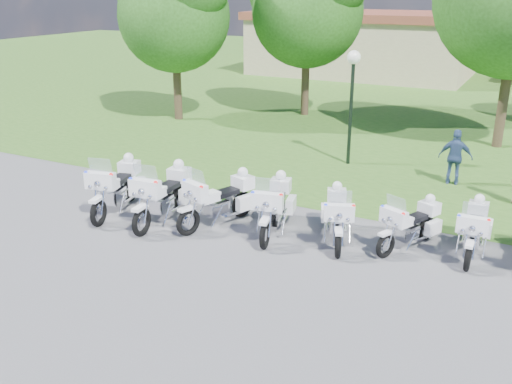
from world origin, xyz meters
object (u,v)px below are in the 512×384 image
at_px(motorcycle_3, 274,205).
at_px(motorcycle_6, 474,228).
at_px(motorcycle_1, 164,194).
at_px(motorcycle_2, 220,199).
at_px(bystander_c, 455,157).
at_px(lamp_post, 353,79).
at_px(motorcycle_5, 411,224).
at_px(motorcycle_4, 337,215).
at_px(motorcycle_0, 117,186).

xyz_separation_m(motorcycle_3, motorcycle_6, (4.54, 0.94, -0.07)).
distance_m(motorcycle_1, motorcycle_2, 1.49).
bearing_deg(motorcycle_6, bystander_c, -78.13).
xyz_separation_m(motorcycle_2, lamp_post, (1.19, 6.52, 2.21)).
height_order(motorcycle_3, motorcycle_5, motorcycle_3).
xyz_separation_m(motorcycle_2, motorcycle_4, (2.96, 0.44, -0.06)).
relative_size(motorcycle_2, motorcycle_6, 1.08).
relative_size(motorcycle_0, motorcycle_3, 1.04).
distance_m(motorcycle_5, lamp_post, 7.02).
relative_size(motorcycle_2, motorcycle_3, 0.98).
xyz_separation_m(motorcycle_6, bystander_c, (-1.21, 4.82, 0.23)).
bearing_deg(motorcycle_4, motorcycle_0, -12.58).
xyz_separation_m(motorcycle_1, motorcycle_5, (6.04, 1.28, -0.13)).
height_order(motorcycle_4, lamp_post, lamp_post).
xyz_separation_m(motorcycle_0, motorcycle_3, (4.34, 0.72, -0.03)).
relative_size(motorcycle_5, bystander_c, 1.16).
height_order(motorcycle_6, bystander_c, bystander_c).
bearing_deg(motorcycle_3, bystander_c, -133.45).
bearing_deg(motorcycle_4, lamp_post, -95.42).
relative_size(motorcycle_4, motorcycle_6, 0.97).
bearing_deg(motorcycle_2, motorcycle_3, -151.79).
relative_size(motorcycle_1, motorcycle_3, 1.07).
xyz_separation_m(motorcycle_4, bystander_c, (1.78, 5.54, 0.22)).
bearing_deg(motorcycle_0, lamp_post, -133.81).
bearing_deg(motorcycle_6, lamp_post, -50.63).
bearing_deg(motorcycle_0, bystander_c, -153.26).
bearing_deg(motorcycle_6, motorcycle_4, 11.29).
bearing_deg(lamp_post, motorcycle_6, -48.40).
bearing_deg(motorcycle_5, motorcycle_3, 34.90).
distance_m(motorcycle_2, bystander_c, 7.63).
xyz_separation_m(motorcycle_1, motorcycle_6, (7.38, 1.60, -0.11)).
bearing_deg(motorcycle_6, motorcycle_3, 9.49).
relative_size(motorcycle_0, motorcycle_2, 1.06).
xyz_separation_m(motorcycle_0, motorcycle_4, (5.89, 0.94, -0.09)).
bearing_deg(motorcycle_5, motorcycle_1, 35.81).
relative_size(motorcycle_0, motorcycle_6, 1.15).
xyz_separation_m(motorcycle_5, bystander_c, (0.13, 5.13, 0.26)).
distance_m(motorcycle_2, lamp_post, 6.99).
bearing_deg(motorcycle_1, motorcycle_3, -171.89).
bearing_deg(motorcycle_6, motorcycle_2, 8.81).
relative_size(motorcycle_1, motorcycle_6, 1.18).
xyz_separation_m(lamp_post, bystander_c, (3.55, -0.55, -2.05)).
distance_m(motorcycle_3, bystander_c, 6.65).
relative_size(lamp_post, bystander_c, 2.23).
distance_m(motorcycle_4, lamp_post, 6.73).
bearing_deg(motorcycle_2, motorcycle_5, -150.22).
bearing_deg(motorcycle_5, motorcycle_0, 33.93).
xyz_separation_m(motorcycle_1, lamp_post, (2.62, 6.96, 2.17)).
relative_size(motorcycle_3, motorcycle_4, 1.13).
relative_size(motorcycle_2, motorcycle_4, 1.10).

